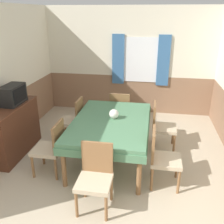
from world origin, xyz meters
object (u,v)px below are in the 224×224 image
Objects in this scene: chair_right_far at (161,125)px; chair_right_near at (161,156)px; sideboard at (13,130)px; vase at (114,114)px; chair_head_near at (95,175)px; chair_left_far at (73,119)px; chair_head_window at (120,110)px; tv at (13,95)px; chair_left_near at (52,146)px; dining_table at (111,126)px.

chair_right_far is 1.00× the size of chair_right_near.
sideboard reaches higher than vase.
chair_head_near is 1.92m from chair_left_far.
chair_head_near and chair_head_window have the same top height.
chair_right_far is at bearing 29.96° from vase.
sideboard is at bearing -174.40° from vase.
tv is at bearing -34.39° from chair_head_near.
chair_head_near is at bearing -54.40° from chair_right_near.
sideboard is 2.43× the size of tv.
chair_left_near is 1.25m from tv.
chair_head_window reaches higher than dining_table.
chair_right_far is (1.70, 0.00, 0.00)m from chair_left_far.
chair_left_near is 5.41× the size of vase.
tv is at bearing 56.76° from chair_left_near.
chair_head_near is 2.22m from tv.
chair_left_near is at bearing -146.90° from dining_table.
chair_head_window is at bearing -153.66° from chair_right_near.
chair_head_window is 1.00× the size of chair_right_near.
chair_head_near is 1.05m from chair_left_near.
dining_table is 1.03m from chair_right_far.
tv is (-2.62, -0.51, 0.62)m from chair_right_far.
tv is at bearing 119.42° from chair_left_far.
dining_table is 1.53× the size of sideboard.
vase is (0.03, -1.08, 0.36)m from chair_head_window.
vase is (1.82, 0.18, 0.36)m from sideboard.
dining_table is 1.18m from chair_head_near.
chair_right_near is 2.75m from tv.
chair_right_near is at bearing 0.00° from chair_right_far.
vase is at bearing -91.58° from chair_head_near.
chair_left_near is at bearing -90.00° from chair_right_near.
vase is at bearing 1.36° from tv.
sideboard is at bearing 63.77° from chair_left_near.
tv is at bearing -178.64° from vase.
tv reaches higher than vase.
chair_left_near and chair_right_far have the same top height.
chair_right_near is at bearing -90.00° from chair_left_near.
sideboard is (-1.79, 1.07, -0.01)m from chair_head_near.
tv is 1.82m from vase.
chair_head_near is 2.33m from chair_head_window.
chair_right_near is at bearing -9.91° from sideboard.
sideboard is (-1.79, -1.26, -0.01)m from chair_head_window.
tv is (-0.91, -0.51, 0.62)m from chair_left_far.
chair_head_window is 1.92m from chair_right_near.
chair_right_far is at bearing -35.60° from chair_head_window.
vase is (0.89, 0.64, 0.36)m from chair_left_near.
vase reaches higher than chair_head_window.
chair_left_far is 2.04m from chair_right_near.
chair_left_near is 1.00× the size of chair_right_near.
chair_head_window and chair_right_far have the same top height.
chair_head_window is 5.41× the size of vase.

